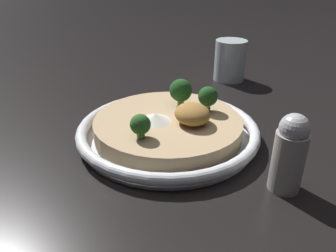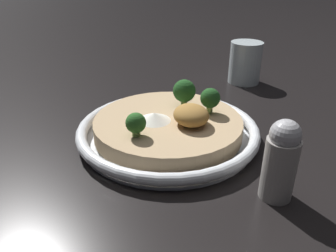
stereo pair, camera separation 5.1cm
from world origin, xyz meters
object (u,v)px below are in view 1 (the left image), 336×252
drinking_glass (230,60)px  pepper_shaker (289,153)px  broccoli_back_left (181,91)px  broccoli_front (140,125)px  risotto_bowl (168,129)px  broccoli_back (206,96)px

drinking_glass → pepper_shaker: pepper_shaker is taller
broccoli_back_left → drinking_glass: size_ratio=0.49×
broccoli_front → pepper_shaker: pepper_shaker is taller
risotto_bowl → broccoli_back_left: 0.07m
broccoli_back_left → broccoli_front: bearing=-51.7°
pepper_shaker → drinking_glass: bearing=155.6°
drinking_glass → pepper_shaker: bearing=-24.4°
broccoli_back → pepper_shaker: 0.18m
drinking_glass → pepper_shaker: size_ratio=0.91×
broccoli_front → broccoli_back_left: (-0.08, 0.10, 0.01)m
risotto_bowl → drinking_glass: bearing=129.2°
drinking_glass → pepper_shaker: 0.42m
risotto_bowl → pepper_shaker: bearing=24.2°
pepper_shaker → risotto_bowl: bearing=-155.8°
broccoli_front → broccoli_back: bearing=109.2°
risotto_bowl → pepper_shaker: 0.19m
broccoli_back_left → drinking_glass: drinking_glass is taller
broccoli_back_left → broccoli_back: size_ratio=1.10×
broccoli_back → drinking_glass: (-0.20, 0.18, -0.01)m
drinking_glass → broccoli_front: bearing=-51.8°
broccoli_back → broccoli_back_left: bearing=-139.8°
broccoli_front → drinking_glass: bearing=128.2°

